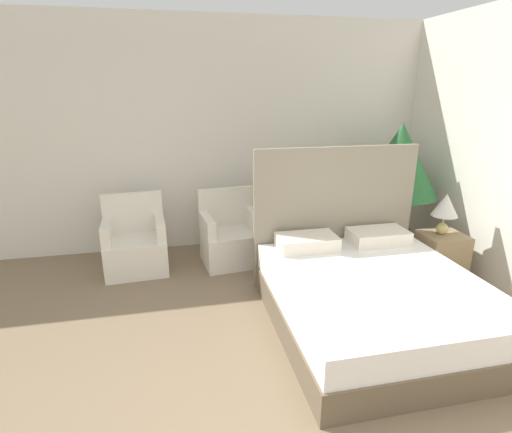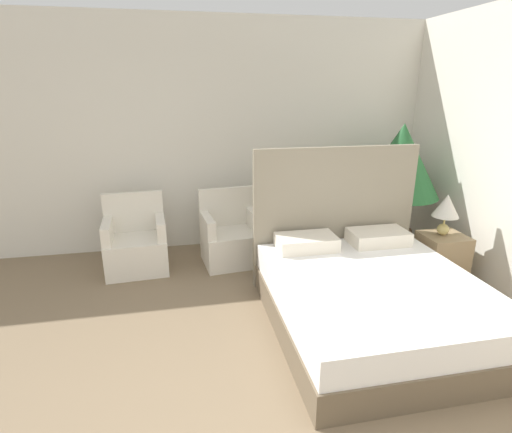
# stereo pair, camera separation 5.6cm
# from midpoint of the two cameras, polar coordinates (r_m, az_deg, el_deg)

# --- Properties ---
(wall_back) EXTENTS (10.00, 0.06, 2.90)m
(wall_back) POSITION_cam_midpoint_polar(r_m,az_deg,el_deg) (5.25, -6.18, 11.19)
(wall_back) COLOR silver
(wall_back) RESTS_ON ground_plane
(bed) EXTENTS (1.79, 2.00, 1.49)m
(bed) POSITION_cam_midpoint_polar(r_m,az_deg,el_deg) (3.82, 16.27, -10.42)
(bed) COLOR brown
(bed) RESTS_ON ground_plane
(armchair_near_window_left) EXTENTS (0.73, 0.63, 0.89)m
(armchair_near_window_left) POSITION_cam_midpoint_polar(r_m,az_deg,el_deg) (4.88, -16.41, -4.25)
(armchair_near_window_left) COLOR silver
(armchair_near_window_left) RESTS_ON ground_plane
(armchair_near_window_right) EXTENTS (0.75, 0.65, 0.89)m
(armchair_near_window_right) POSITION_cam_midpoint_polar(r_m,az_deg,el_deg) (4.89, -3.16, -3.42)
(armchair_near_window_right) COLOR silver
(armchair_near_window_right) RESTS_ON ground_plane
(potted_palm) EXTENTS (0.98, 0.98, 1.66)m
(potted_palm) POSITION_cam_midpoint_polar(r_m,az_deg,el_deg) (5.26, 20.18, 6.71)
(potted_palm) COLOR brown
(potted_palm) RESTS_ON ground_plane
(nightstand) EXTENTS (0.46, 0.42, 0.52)m
(nightstand) POSITION_cam_midpoint_polar(r_m,az_deg,el_deg) (4.94, 25.25, -5.25)
(nightstand) COLOR #937A56
(nightstand) RESTS_ON ground_plane
(table_lamp) EXTENTS (0.28, 0.28, 0.46)m
(table_lamp) POSITION_cam_midpoint_polar(r_m,az_deg,el_deg) (4.77, 25.85, 1.12)
(table_lamp) COLOR tan
(table_lamp) RESTS_ON nightstand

